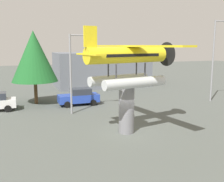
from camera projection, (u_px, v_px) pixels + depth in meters
ground_plane at (126, 132)px, 19.03m from camera, size 140.00×140.00×0.00m
display_pedestal at (126, 110)px, 18.74m from camera, size 1.10×1.10×3.39m
floatplane_monument at (128, 62)px, 18.23m from camera, size 7.14×10.41×4.00m
car_mid_blue at (79, 97)px, 27.64m from camera, size 4.20×2.02×1.76m
streetlight_primary at (73, 68)px, 23.58m from camera, size 1.84×0.28×7.17m
streetlight_secondary at (215, 55)px, 28.97m from camera, size 1.84×0.28×8.87m
storefront_building at (101, 69)px, 40.70m from camera, size 13.85×7.41×5.11m
tree_east at (34, 56)px, 27.57m from camera, size 4.78×4.78×7.72m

